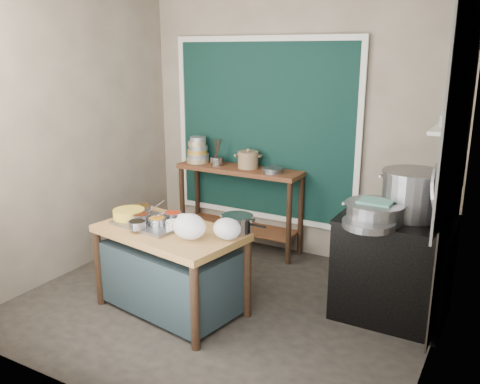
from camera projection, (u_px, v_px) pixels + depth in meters
The scene contains 30 objects.
floor at pixel (223, 305), 4.58m from camera, with size 3.50×3.00×0.02m, color #2C2821.
back_wall at pixel (294, 128), 5.47m from camera, with size 3.50×0.02×2.80m, color gray.
left_wall at pixel (70, 135), 5.03m from camera, with size 0.02×3.00×2.80m, color gray.
right_wall at pixel (448, 176), 3.37m from camera, with size 0.02×3.00×2.80m, color gray.
curtain_panel at pixel (264, 131), 5.61m from camera, with size 2.10×0.02×1.90m, color black.
curtain_frame at pixel (263, 131), 5.60m from camera, with size 2.22×0.03×2.02m, color beige, non-canonical shape.
tile_panel at pixel (462, 101), 3.72m from camera, with size 0.02×1.70×1.70m, color #B2B2AA.
soot_patch at pixel (447, 243), 4.11m from camera, with size 0.01×1.30×1.30m, color black.
wall_shelf at pixel (449, 128), 4.09m from camera, with size 0.22×0.70×0.03m, color beige.
prep_table at pixel (171, 270), 4.38m from camera, with size 1.25×0.72×0.75m, color #986537.
back_counter at pixel (240, 208), 5.78m from camera, with size 1.45×0.40×0.95m, color #583019.
stove_block at pixel (393, 269), 4.29m from camera, with size 0.90×0.68×0.85m, color black.
stove_top at pixel (397, 220), 4.17m from camera, with size 0.92×0.69×0.03m, color black.
condiment_tray at pixel (152, 223), 4.40m from camera, with size 0.61×0.44×0.03m, color gray.
condiment_bowls at pixel (151, 217), 4.40m from camera, with size 0.65×0.51×0.07m.
yellow_basin at pixel (129, 215), 4.48m from camera, with size 0.28×0.28×0.11m, color gold.
saucepan at pixel (237, 224), 4.21m from camera, with size 0.27×0.27×0.15m, color gray, non-canonical shape.
plastic_bag_a at pixel (189, 227), 4.04m from camera, with size 0.28×0.24×0.21m, color white.
plastic_bag_b at pixel (227, 229), 4.04m from camera, with size 0.23×0.20×0.17m, color white.
bowl_stack at pixel (198, 151), 5.88m from camera, with size 0.26×0.26×0.30m.
utensil_cup at pixel (217, 161), 5.76m from camera, with size 0.16×0.16×0.09m, color gray.
ceramic_crock at pixel (248, 161), 5.60m from camera, with size 0.25×0.25×0.17m, color #816246, non-canonical shape.
wide_bowl at pixel (273, 170), 5.39m from camera, with size 0.22×0.22×0.06m, color gray.
stock_pot at pixel (411, 194), 4.14m from camera, with size 0.50×0.50×0.39m, color gray, non-canonical shape.
pot_lid at pixel (443, 193), 4.01m from camera, with size 0.49×0.49×0.02m, color gray.
steamer at pixel (375, 212), 4.06m from camera, with size 0.49×0.49×0.16m, color gray, non-canonical shape.
green_cloth at pixel (376, 202), 4.03m from camera, with size 0.26×0.20×0.02m, color slate.
shallow_pan at pixel (369, 224), 3.94m from camera, with size 0.41×0.41×0.05m, color gray.
shelf_bowl_stack at pixel (449, 119), 4.05m from camera, with size 0.17×0.17×0.13m.
shelf_bowl_green at pixel (453, 120), 4.24m from camera, with size 0.16×0.16×0.06m, color gray.
Camera 1 is at (2.16, -3.53, 2.21)m, focal length 38.00 mm.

